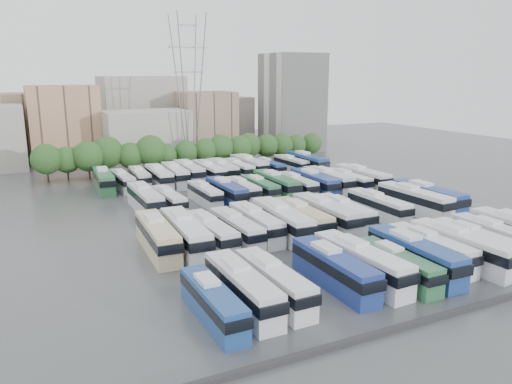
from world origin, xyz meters
name	(u,v)px	position (x,y,z in m)	size (l,w,h in m)	color
ground	(289,218)	(0.00, 0.00, 0.00)	(220.00, 220.00, 0.00)	#424447
parapet	(471,308)	(0.00, -33.00, 0.25)	(56.00, 0.50, 0.50)	#2D2D30
tree_line	(184,151)	(-2.33, 42.09, 4.42)	(66.60, 8.01, 8.30)	black
city_buildings	(129,124)	(-7.46, 71.86, 7.87)	(102.00, 35.00, 20.00)	#9E998E
apartment_tower	(292,103)	(34.00, 58.00, 13.00)	(14.00, 14.00, 26.00)	silver
electricity_pylon	(189,83)	(2.00, 50.00, 18.66)	(9.00, 6.91, 33.83)	slate
bus_r0_s0	(213,302)	(-21.57, -24.50, 1.71)	(2.44, 11.08, 3.48)	navy
bus_r0_s1	(242,287)	(-18.23, -23.28, 1.91)	(2.72, 12.40, 3.89)	silver
bus_r0_s2	(274,282)	(-15.00, -23.26, 1.83)	(2.78, 11.93, 3.73)	silver
bus_r0_s4	(334,269)	(-8.15, -23.22, 1.91)	(2.80, 12.43, 3.89)	navy
bus_r0_s5	(361,263)	(-4.87, -23.31, 2.00)	(3.38, 13.11, 4.08)	white
bus_r0_s6	(397,265)	(-1.51, -24.88, 1.72)	(2.60, 11.17, 3.49)	#2D6A43
bus_r0_s7	(415,255)	(1.64, -24.03, 1.98)	(3.19, 12.96, 4.04)	navy
bus_r0_s8	(431,249)	(5.01, -22.95, 1.81)	(2.59, 11.77, 3.69)	silver
bus_r0_s9	(462,247)	(8.09, -24.51, 2.02)	(3.43, 13.25, 4.12)	silver
bus_r0_s10	(474,241)	(11.52, -23.23, 1.75)	(2.56, 11.40, 3.57)	silver
bus_r0_s11	(496,237)	(14.82, -23.57, 1.86)	(3.12, 12.14, 3.78)	silver
bus_r1_s0	(157,236)	(-21.35, -5.87, 2.03)	(3.47, 13.29, 4.13)	beige
bus_r1_s1	(185,234)	(-18.10, -6.56, 2.09)	(3.55, 13.68, 4.26)	white
bus_r1_s2	(211,233)	(-14.99, -6.87, 1.85)	(3.01, 12.08, 3.77)	silver
bus_r1_s3	(236,229)	(-11.50, -6.74, 1.81)	(2.79, 11.81, 3.69)	silver
bus_r1_s4	(256,223)	(-8.32, -5.86, 1.88)	(2.86, 12.26, 3.83)	silver
bus_r1_s5	(282,221)	(-5.07, -7.02, 2.09)	(3.64, 13.68, 4.25)	silver
bus_r1_s6	(302,218)	(-1.85, -6.61, 1.94)	(2.96, 12.63, 3.95)	#C6BB88
bus_r1_s7	(325,214)	(1.80, -6.82, 2.05)	(2.92, 13.33, 4.18)	silver
bus_r1_s8	(344,213)	(5.06, -6.70, 1.85)	(3.10, 12.13, 3.78)	silver
bus_r1_s10	(378,206)	(11.71, -5.99, 1.85)	(2.69, 12.04, 3.77)	silver
bus_r1_s12	(414,200)	(18.34, -6.24, 2.05)	(3.41, 13.43, 4.18)	white
bus_r1_s13	(428,197)	(21.50, -5.90, 2.09)	(3.11, 13.58, 4.25)	navy
bus_r2_s1	(145,199)	(-18.23, 12.60, 1.99)	(2.90, 12.92, 4.05)	silver
bus_r2_s2	(169,200)	(-14.88, 11.44, 1.70)	(2.87, 11.11, 3.46)	silver
bus_r2_s4	(205,194)	(-8.31, 13.11, 1.66)	(2.46, 10.82, 3.39)	silver
bus_r2_s5	(226,192)	(-4.92, 12.14, 1.89)	(2.81, 12.27, 3.84)	navy
bus_r2_s6	(242,190)	(-1.53, 13.18, 1.67)	(2.50, 10.85, 3.39)	silver
bus_r2_s7	(260,188)	(1.60, 12.84, 1.73)	(2.54, 11.24, 3.52)	#2D6943
bus_r2_s8	(276,184)	(4.83, 12.89, 2.00)	(2.87, 13.01, 4.08)	#2F6D43
bus_r2_s9	(296,185)	(8.16, 11.80, 1.79)	(2.68, 11.65, 3.64)	silver
bus_r2_s10	(314,183)	(11.61, 11.36, 1.98)	(3.14, 12.93, 4.03)	navy
bus_r2_s11	(328,180)	(14.86, 11.78, 2.00)	(2.93, 13.00, 4.07)	silver
bus_r2_s12	(347,181)	(18.27, 10.60, 1.80)	(2.91, 11.79, 3.68)	silver
bus_r2_s13	(362,178)	(21.48, 10.58, 2.06)	(3.40, 13.45, 4.19)	silver
bus_r3_s0	(104,180)	(-21.47, 30.27, 1.94)	(3.39, 12.70, 3.95)	#2D6A3E
bus_r3_s1	(122,180)	(-18.29, 29.61, 1.67)	(2.92, 10.94, 3.40)	silver
bus_r3_s2	(140,177)	(-14.77, 30.90, 1.70)	(2.88, 11.14, 3.46)	silver
bus_r3_s3	(159,177)	(-11.61, 28.87, 1.91)	(2.99, 12.45, 3.89)	silver
bus_r3_s4	(175,174)	(-8.26, 29.62, 1.92)	(3.25, 12.55, 3.91)	white
bus_r3_s5	(189,172)	(-5.06, 30.79, 1.95)	(2.91, 12.68, 3.97)	silver
bus_r3_s6	(209,172)	(-1.54, 29.02, 1.94)	(2.91, 12.64, 3.96)	white
bus_r3_s7	(222,170)	(1.66, 29.80, 1.92)	(3.17, 12.55, 3.91)	silver
bus_r3_s8	(237,169)	(5.05, 30.05, 1.79)	(2.96, 11.71, 3.65)	silver
bus_r3_s9	(249,166)	(8.26, 31.26, 2.00)	(3.27, 13.05, 4.07)	silver
bus_r3_s10	(268,167)	(11.70, 29.34, 1.71)	(2.80, 11.20, 3.49)	navy
bus_r3_s12	(291,164)	(18.08, 30.59, 1.69)	(2.89, 11.05, 3.44)	silver
bus_r3_s13	(307,162)	(21.31, 29.42, 2.04)	(3.00, 13.27, 4.16)	navy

